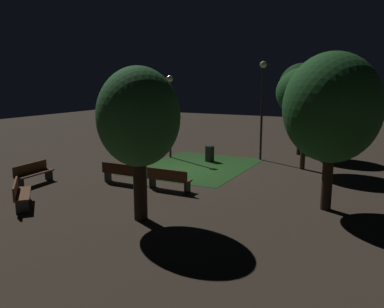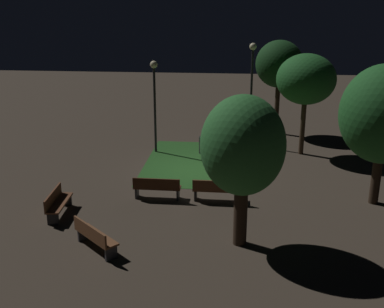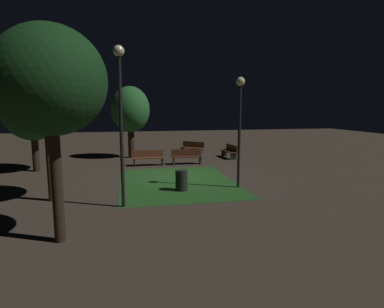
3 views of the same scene
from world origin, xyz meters
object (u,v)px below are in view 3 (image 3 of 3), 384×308
at_px(bench_back_row, 187,156).
at_px(tree_lawn_side, 130,110).
at_px(bench_front_left, 148,157).
at_px(tree_right_canopy, 46,97).
at_px(tree_left_canopy, 32,106).
at_px(trash_bin, 181,180).
at_px(lamp_post_near_wall, 240,113).
at_px(tree_back_right, 50,82).
at_px(lamp_post_plaza_west, 120,102).
at_px(bench_lawn_edge, 230,151).
at_px(bench_front_right, 193,147).

xyz_separation_m(bench_back_row, tree_lawn_side, (3.15, -3.20, 2.68)).
height_order(bench_front_left, tree_right_canopy, tree_right_canopy).
xyz_separation_m(tree_left_canopy, trash_bin, (-6.78, 5.44, -2.97)).
relative_size(tree_right_canopy, lamp_post_near_wall, 1.08).
distance_m(bench_front_left, tree_left_canopy, 6.57).
relative_size(tree_left_canopy, tree_back_right, 0.99).
bearing_deg(lamp_post_plaza_west, bench_lawn_edge, -126.77).
height_order(tree_right_canopy, lamp_post_plaza_west, lamp_post_plaza_west).
xyz_separation_m(tree_lawn_side, trash_bin, (-1.78, 9.07, -2.74)).
distance_m(bench_back_row, tree_back_right, 11.80).
bearing_deg(bench_lawn_edge, bench_front_right, -48.91).
bearing_deg(lamp_post_near_wall, bench_back_row, -79.86).
distance_m(bench_lawn_edge, tree_left_canopy, 11.97).
height_order(tree_left_canopy, tree_lawn_side, tree_left_canopy).
distance_m(bench_front_left, trash_bin, 5.94).
bearing_deg(tree_right_canopy, tree_left_canopy, -71.26).
height_order(bench_lawn_edge, lamp_post_near_wall, lamp_post_near_wall).
relative_size(bench_front_right, tree_back_right, 0.31).
xyz_separation_m(lamp_post_near_wall, trash_bin, (2.42, -0.00, -2.66)).
xyz_separation_m(bench_back_row, bench_front_left, (2.27, -0.00, 0.00)).
distance_m(lamp_post_plaza_west, trash_bin, 4.19).
height_order(bench_lawn_edge, tree_lawn_side, tree_lawn_side).
xyz_separation_m(bench_front_left, tree_lawn_side, (0.87, -3.20, 2.68)).
bearing_deg(bench_back_row, tree_lawn_side, -45.45).
height_order(bench_back_row, lamp_post_near_wall, lamp_post_near_wall).
height_order(bench_lawn_edge, bench_front_right, same).
xyz_separation_m(bench_front_right, tree_lawn_side, (4.38, 0.85, 2.68)).
height_order(tree_right_canopy, lamp_post_near_wall, tree_right_canopy).
xyz_separation_m(bench_lawn_edge, tree_lawn_side, (6.41, -1.48, 2.68)).
bearing_deg(trash_bin, tree_right_canopy, 4.58).
height_order(bench_back_row, tree_lawn_side, tree_lawn_side).
distance_m(bench_front_right, tree_back_right, 15.85).
bearing_deg(bench_front_left, bench_front_right, -130.95).
bearing_deg(bench_back_row, tree_back_right, 62.59).
bearing_deg(tree_lawn_side, bench_front_left, 105.27).
bearing_deg(lamp_post_near_wall, bench_front_left, -60.49).
height_order(bench_back_row, bench_front_left, same).
relative_size(bench_lawn_edge, tree_back_right, 0.35).
bearing_deg(bench_lawn_edge, trash_bin, 58.59).
bearing_deg(tree_back_right, bench_front_right, -114.58).
height_order(bench_front_right, tree_left_canopy, tree_left_canopy).
xyz_separation_m(bench_front_left, tree_left_canopy, (5.87, 0.43, 2.91)).
xyz_separation_m(bench_lawn_edge, bench_front_right, (2.03, -2.33, 0.00)).
height_order(bench_lawn_edge, tree_left_canopy, tree_left_canopy).
distance_m(bench_back_row, tree_left_canopy, 8.66).
distance_m(tree_back_right, tree_right_canopy, 3.90).
xyz_separation_m(tree_right_canopy, trash_bin, (-4.81, -0.39, -3.27)).
xyz_separation_m(bench_front_left, bench_front_right, (-3.51, -4.04, 0.00)).
bearing_deg(bench_front_left, trash_bin, 98.80).
bearing_deg(bench_front_right, bench_back_row, 73.01).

